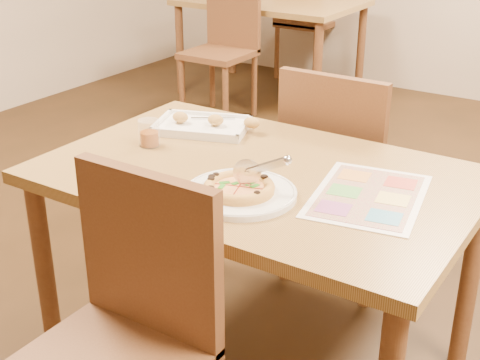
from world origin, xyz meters
The scene contains 12 objects.
dining_table centered at (0.00, 0.00, 0.63)m, with size 1.30×0.85×0.72m.
chair_near centered at (0.00, -0.60, 0.57)m, with size 0.42×0.42×0.47m.
chair_far centered at (0.00, 0.60, 0.57)m, with size 0.42×0.42×0.47m.
bg_table centered at (-1.60, 2.80, 0.63)m, with size 1.30×0.85×0.72m.
bg_chair_near centered at (-1.60, 2.20, 0.57)m, with size 0.42×0.42×0.47m.
bg_chair_far centered at (-1.60, 3.30, 0.57)m, with size 0.42×0.42×0.47m.
plate centered at (0.05, -0.18, 0.73)m, with size 0.32×0.32×0.02m, color silver.
pizza centered at (0.05, -0.18, 0.75)m, with size 0.20×0.20×0.03m.
pizza_cutter centered at (0.10, -0.15, 0.80)m, with size 0.14×0.08×0.09m.
appetizer_tray centered at (-0.35, 0.21, 0.74)m, with size 0.39×0.31×0.06m.
glass_tumbler centered at (-0.41, -0.01, 0.76)m, with size 0.07×0.07×0.09m.
menu centered at (0.35, 0.01, 0.72)m, with size 0.29×0.41×0.01m, color white.
Camera 1 is at (0.97, -1.59, 1.52)m, focal length 50.00 mm.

